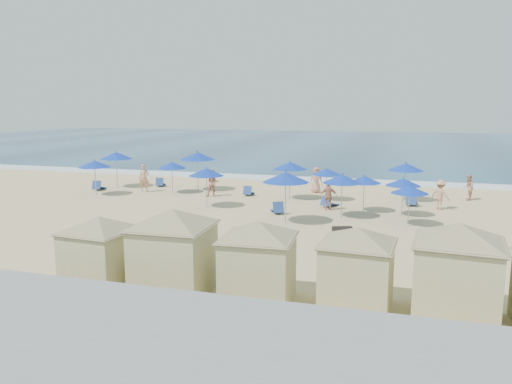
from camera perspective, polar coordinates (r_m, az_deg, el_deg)
ground at (r=24.41m, az=1.08°, el=-3.72°), size 160.00×160.00×0.00m
ocean at (r=78.34m, az=11.96°, el=5.36°), size 160.00×80.00×0.06m
surf_line at (r=39.30m, az=7.14°, el=1.39°), size 160.00×2.50×0.08m
seawall at (r=12.38m, az=-16.44°, el=-14.59°), size 160.00×6.10×1.22m
trash_bin at (r=20.63m, az=9.96°, el=-5.21°), size 1.03×1.03×0.81m
cabana_0 at (r=16.39m, az=-17.44°, el=-5.61°), size 4.06×4.06×2.55m
cabana_1 at (r=15.33m, az=-9.45°, el=-5.52°), size 4.65×4.65×2.92m
cabana_2 at (r=14.52m, az=0.25°, el=-6.83°), size 4.26×4.26×2.67m
cabana_3 at (r=14.40m, az=11.50°, el=-7.35°), size 4.13×4.13×2.60m
cabana_4 at (r=14.42m, az=22.10°, el=-7.12°), size 4.62×4.62×2.91m
umbrella_0 at (r=36.73m, az=-15.70°, el=4.03°), size 2.30×2.30×2.62m
umbrella_1 at (r=33.76m, az=-17.97°, el=3.07°), size 2.07×2.07×2.36m
umbrella_2 at (r=33.40m, az=-9.58°, el=3.03°), size 1.89×1.89×2.15m
umbrella_3 at (r=28.37m, az=-5.70°, el=2.29°), size 2.06×2.06×2.34m
umbrella_4 at (r=34.13m, az=-6.71°, el=4.12°), size 2.41×2.41×2.75m
umbrella_5 at (r=30.73m, az=3.90°, el=3.02°), size 2.13×2.13×2.43m
umbrella_6 at (r=24.24m, az=3.42°, el=1.70°), size 2.33×2.33×2.65m
umbrella_7 at (r=30.57m, az=8.06°, el=2.31°), size 1.81×1.81×2.06m
umbrella_8 at (r=27.56m, az=12.28°, el=1.40°), size 1.82×1.82×2.07m
umbrella_9 at (r=31.34m, az=16.75°, el=2.75°), size 2.13×2.13×2.42m
umbrella_10 at (r=27.00m, az=16.47°, el=1.09°), size 1.83×1.83×2.09m
umbrella_11 at (r=24.85m, az=17.16°, el=0.27°), size 1.80×1.80×2.05m
umbrella_12 at (r=25.85m, az=9.82°, el=1.49°), size 2.06×2.06×2.35m
beach_chair_0 at (r=36.02m, az=-17.56°, el=0.59°), size 0.85×1.38×0.71m
beach_chair_1 at (r=36.65m, az=-10.88°, el=1.00°), size 0.89×1.33×0.67m
beach_chair_2 at (r=32.33m, az=-0.87°, el=0.02°), size 0.65×1.25×0.66m
beach_chair_3 at (r=26.85m, az=2.46°, el=-1.95°), size 1.02×1.40×0.70m
beach_chair_4 at (r=28.94m, az=8.31°, el=-1.21°), size 1.02×1.37×0.69m
beach_chair_5 at (r=30.35m, az=17.34°, el=-1.00°), size 0.70×1.40×0.75m
beachgoer_0 at (r=34.35m, az=-12.68°, el=1.55°), size 0.79×0.64×1.87m
beachgoer_1 at (r=31.88m, az=-4.97°, el=1.05°), size 1.06×0.97×1.78m
beachgoer_2 at (r=27.88m, az=8.29°, el=-0.45°), size 1.01×0.63×1.60m
beachgoer_3 at (r=29.61m, az=20.31°, el=-0.29°), size 1.25×1.09×1.67m
beachgoer_4 at (r=33.44m, az=6.89°, el=1.37°), size 0.97×0.79×1.72m
beachgoer_5 at (r=33.25m, az=23.09°, el=0.49°), size 0.69×0.84×1.58m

